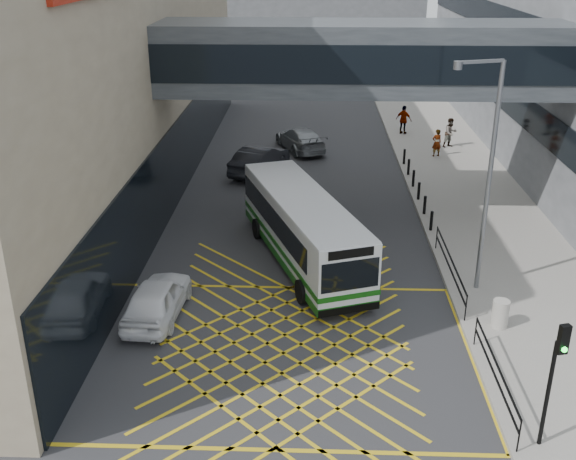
# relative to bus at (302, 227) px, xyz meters

# --- Properties ---
(ground) EXTENTS (120.00, 120.00, 0.00)m
(ground) POSITION_rel_bus_xyz_m (-0.47, -6.91, -1.52)
(ground) COLOR #333335
(skybridge) EXTENTS (20.00, 4.10, 3.00)m
(skybridge) POSITION_rel_bus_xyz_m (2.53, 5.09, 5.98)
(skybridge) COLOR #3E4348
(skybridge) RESTS_ON ground
(pavement) EXTENTS (6.00, 54.00, 0.16)m
(pavement) POSITION_rel_bus_xyz_m (8.53, 8.09, -1.44)
(pavement) COLOR gray
(pavement) RESTS_ON ground
(box_junction) EXTENTS (12.00, 9.00, 0.01)m
(box_junction) POSITION_rel_bus_xyz_m (-0.47, -6.91, -1.51)
(box_junction) COLOR gold
(box_junction) RESTS_ON ground
(bus) EXTENTS (5.55, 10.27, 2.83)m
(bus) POSITION_rel_bus_xyz_m (0.00, 0.00, 0.00)
(bus) COLOR silver
(bus) RESTS_ON ground
(car_white) EXTENTS (2.18, 4.68, 1.45)m
(car_white) POSITION_rel_bus_xyz_m (-4.97, -4.73, -0.79)
(car_white) COLOR white
(car_white) RESTS_ON ground
(car_dark) EXTENTS (3.71, 5.40, 1.57)m
(car_dark) POSITION_rel_bus_xyz_m (-2.62, 11.56, -0.73)
(car_dark) COLOR black
(car_dark) RESTS_ON ground
(car_silver) EXTENTS (3.76, 5.35, 1.53)m
(car_silver) POSITION_rel_bus_xyz_m (-0.40, 16.35, -0.75)
(car_silver) COLOR gray
(car_silver) RESTS_ON ground
(traffic_light) EXTENTS (0.29, 0.44, 3.65)m
(traffic_light) POSITION_rel_bus_xyz_m (6.37, -11.18, 1.02)
(traffic_light) COLOR black
(traffic_light) RESTS_ON pavement
(street_lamp) EXTENTS (1.89, 0.83, 8.46)m
(street_lamp) POSITION_rel_bus_xyz_m (6.43, -2.49, 3.46)
(street_lamp) COLOR slate
(street_lamp) RESTS_ON pavement
(litter_bin) EXTENTS (0.56, 0.56, 0.97)m
(litter_bin) POSITION_rel_bus_xyz_m (6.76, -5.23, -0.87)
(litter_bin) COLOR #ADA89E
(litter_bin) RESTS_ON pavement
(kerb_railings) EXTENTS (0.05, 12.54, 1.00)m
(kerb_railings) POSITION_rel_bus_xyz_m (5.68, -5.13, -0.64)
(kerb_railings) COLOR black
(kerb_railings) RESTS_ON pavement
(bollards) EXTENTS (0.14, 10.14, 0.90)m
(bollards) POSITION_rel_bus_xyz_m (5.78, 8.09, -0.91)
(bollards) COLOR black
(bollards) RESTS_ON pavement
(pedestrian_a) EXTENTS (0.78, 0.66, 1.67)m
(pedestrian_a) POSITION_rel_bus_xyz_m (7.92, 14.78, -0.52)
(pedestrian_a) COLOR gray
(pedestrian_a) RESTS_ON pavement
(pedestrian_b) EXTENTS (1.05, 0.89, 1.85)m
(pedestrian_b) POSITION_rel_bus_xyz_m (9.12, 16.85, -0.43)
(pedestrian_b) COLOR gray
(pedestrian_b) RESTS_ON pavement
(pedestrian_c) EXTENTS (1.25, 1.07, 1.92)m
(pedestrian_c) POSITION_rel_bus_xyz_m (6.56, 20.04, -0.39)
(pedestrian_c) COLOR gray
(pedestrian_c) RESTS_ON pavement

